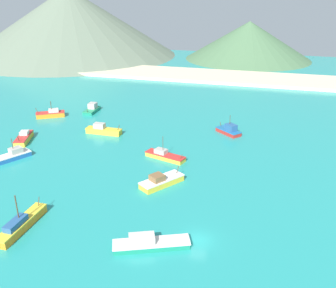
{
  "coord_description": "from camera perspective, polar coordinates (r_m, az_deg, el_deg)",
  "views": [
    {
      "loc": [
        8.12,
        -45.09,
        34.4
      ],
      "look_at": [
        -12.41,
        28.04,
        2.56
      ],
      "focal_mm": 40.57,
      "sensor_mm": 36.0,
      "label": 1
    }
  ],
  "objects": [
    {
      "name": "ground",
      "position": [
        83.1,
        8.64,
        -2.18
      ],
      "size": [
        260.0,
        280.0,
        0.5
      ],
      "color": "teal"
    },
    {
      "name": "fishing_boat_0",
      "position": [
        113.99,
        -11.35,
        5.19
      ],
      "size": [
        3.18,
        6.99,
        2.52
      ],
      "color": "#198466",
      "rests_on": "ground"
    },
    {
      "name": "fishing_boat_1",
      "position": [
        62.96,
        -21.21,
        -11.17
      ],
      "size": [
        2.11,
        10.62,
        6.03
      ],
      "color": "orange",
      "rests_on": "ground"
    },
    {
      "name": "fishing_boat_2",
      "position": [
        96.37,
        -9.72,
        2.07
      ],
      "size": [
        9.12,
        2.41,
        2.78
      ],
      "color": "gold",
      "rests_on": "ground"
    },
    {
      "name": "fishing_boat_3",
      "position": [
        87.72,
        -22.27,
        -1.58
      ],
      "size": [
        6.02,
        8.02,
        4.65
      ],
      "color": "#1E5BA8",
      "rests_on": "ground"
    },
    {
      "name": "fishing_boat_7",
      "position": [
        81.31,
        -0.51,
        -1.76
      ],
      "size": [
        9.39,
        4.99,
        5.03
      ],
      "color": "gold",
      "rests_on": "ground"
    },
    {
      "name": "fishing_boat_8",
      "position": [
        95.94,
        9.17,
        2.04
      ],
      "size": [
        6.93,
        6.44,
        4.96
      ],
      "color": "red",
      "rests_on": "ground"
    },
    {
      "name": "fishing_boat_9",
      "position": [
        112.31,
        -17.19,
        4.34
      ],
      "size": [
        8.04,
        6.27,
        4.58
      ],
      "color": "orange",
      "rests_on": "ground"
    },
    {
      "name": "fishing_boat_11",
      "position": [
        55.5,
        -2.86,
        -14.65
      ],
      "size": [
        11.1,
        6.63,
        2.12
      ],
      "color": "#198466",
      "rests_on": "ground"
    },
    {
      "name": "fishing_boat_12",
      "position": [
        96.77,
        -20.84,
        0.87
      ],
      "size": [
        5.11,
        8.57,
        2.8
      ],
      "color": "gold",
      "rests_on": "ground"
    },
    {
      "name": "fishing_boat_13",
      "position": [
        70.78,
        -1.05,
        -5.58
      ],
      "size": [
        7.44,
        8.85,
        2.58
      ],
      "color": "gold",
      "rests_on": "ground"
    },
    {
      "name": "beach_strip",
      "position": [
        154.58,
        12.46,
        9.58
      ],
      "size": [
        247.0,
        22.59,
        1.2
      ],
      "primitive_type": "cube",
      "color": "beige",
      "rests_on": "ground"
    },
    {
      "name": "hill_west",
      "position": [
        213.05,
        -14.53,
        17.32
      ],
      "size": [
        109.69,
        109.69,
        33.61
      ],
      "color": "#60705B",
      "rests_on": "ground"
    },
    {
      "name": "hill_central",
      "position": [
        199.21,
        12.03,
        14.99
      ],
      "size": [
        62.14,
        62.14,
        18.32
      ],
      "color": "#476B47",
      "rests_on": "ground"
    }
  ]
}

